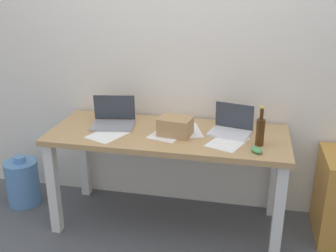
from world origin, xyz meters
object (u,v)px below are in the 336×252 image
object	(u,v)px
computer_mouse	(257,150)
cardboard_box	(175,126)
desk	(168,146)
water_cooler_jug	(23,182)
laptop_left	(113,120)
beer_bottle	(260,131)
laptop_right	(231,127)

from	to	relation	value
computer_mouse	cardboard_box	xyz separation A→B (m)	(-0.57, 0.19, 0.05)
desk	water_cooler_jug	xyz separation A→B (m)	(-1.26, 0.03, -0.46)
laptop_left	water_cooler_jug	xyz separation A→B (m)	(-0.82, -0.03, -0.61)
desk	beer_bottle	world-z (taller)	beer_bottle
desk	beer_bottle	size ratio (longest dim) A/B	6.40
laptop_left	cardboard_box	world-z (taller)	laptop_left
beer_bottle	computer_mouse	bearing A→B (deg)	-97.87
desk	cardboard_box	bearing A→B (deg)	-29.61
laptop_left	laptop_right	size ratio (longest dim) A/B	1.08
beer_bottle	computer_mouse	distance (m)	0.15
desk	laptop_left	size ratio (longest dim) A/B	4.93
cardboard_box	laptop_left	bearing A→B (deg)	169.12
laptop_left	cardboard_box	distance (m)	0.50
beer_bottle	cardboard_box	distance (m)	0.59
cardboard_box	computer_mouse	bearing A→B (deg)	-18.05
beer_bottle	cardboard_box	xyz separation A→B (m)	(-0.59, 0.06, -0.04)
laptop_right	beer_bottle	distance (m)	0.27
laptop_left	computer_mouse	xyz separation A→B (m)	(1.06, -0.28, -0.03)
laptop_right	computer_mouse	xyz separation A→B (m)	(0.18, -0.30, -0.03)
desk	beer_bottle	xyz separation A→B (m)	(0.65, -0.10, 0.21)
laptop_right	computer_mouse	world-z (taller)	laptop_right
laptop_left	computer_mouse	bearing A→B (deg)	-14.77
laptop_right	laptop_left	bearing A→B (deg)	-178.77
desk	laptop_right	bearing A→B (deg)	10.15
cardboard_box	desk	bearing A→B (deg)	150.39
water_cooler_jug	cardboard_box	bearing A→B (deg)	-2.93
desk	laptop_left	xyz separation A→B (m)	(-0.43, 0.06, 0.15)
computer_mouse	water_cooler_jug	size ratio (longest dim) A/B	0.23
desk	cardboard_box	world-z (taller)	cardboard_box
laptop_left	beer_bottle	size ratio (longest dim) A/B	1.30
desk	laptop_left	distance (m)	0.46
laptop_left	computer_mouse	world-z (taller)	laptop_left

